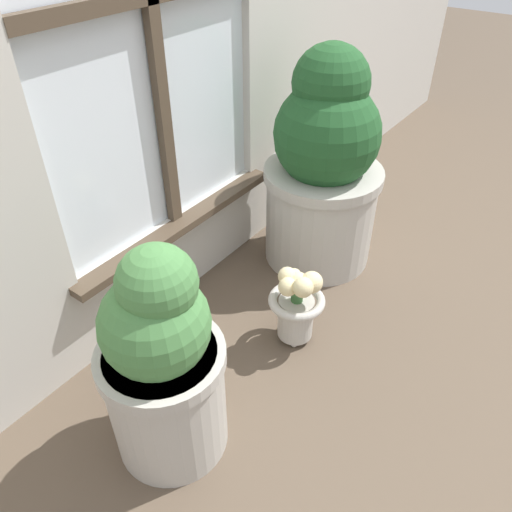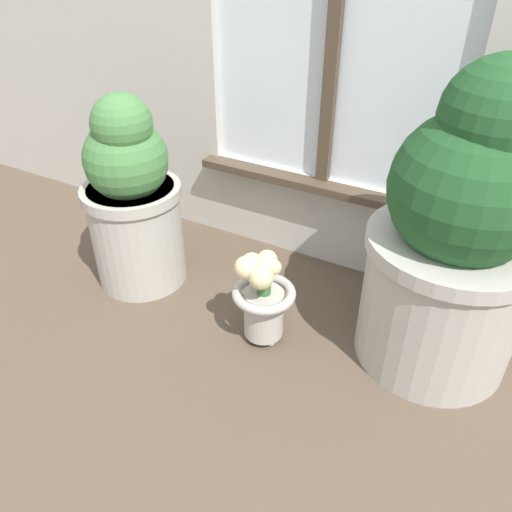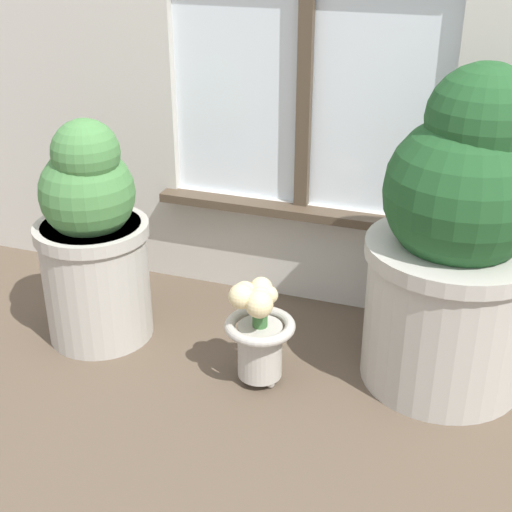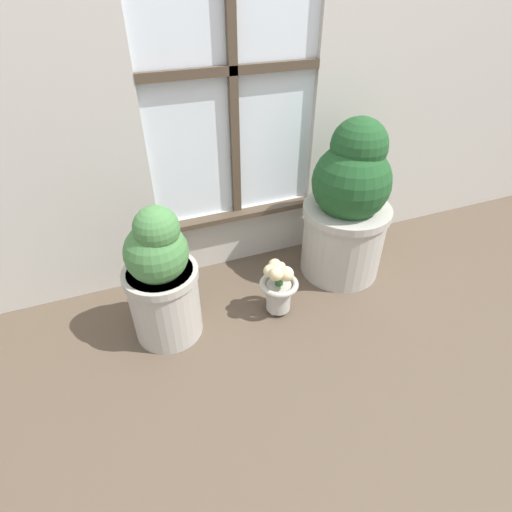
# 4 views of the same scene
# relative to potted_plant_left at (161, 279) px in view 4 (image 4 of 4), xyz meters

# --- Properties ---
(ground_plane) EXTENTS (10.00, 10.00, 0.00)m
(ground_plane) POSITION_rel_potted_plant_left_xyz_m (0.43, -0.14, -0.27)
(ground_plane) COLOR brown
(potted_plant_left) EXTENTS (0.28, 0.28, 0.58)m
(potted_plant_left) POSITION_rel_potted_plant_left_xyz_m (0.00, 0.00, 0.00)
(potted_plant_left) COLOR #B7B2A8
(potted_plant_left) RESTS_ON ground_plane
(potted_plant_right) EXTENTS (0.40, 0.40, 0.74)m
(potted_plant_right) POSITION_rel_potted_plant_left_xyz_m (0.86, 0.10, 0.08)
(potted_plant_right) COLOR #B7B2A8
(potted_plant_right) RESTS_ON ground_plane
(flower_vase) EXTENTS (0.16, 0.16, 0.27)m
(flower_vase) POSITION_rel_potted_plant_left_xyz_m (0.46, -0.06, -0.13)
(flower_vase) COLOR #BCB7AD
(flower_vase) RESTS_ON ground_plane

